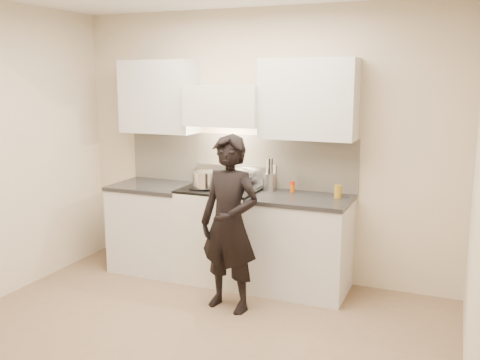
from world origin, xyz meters
name	(u,v)px	position (x,y,z in m)	size (l,w,h in m)	color
ground_plane	(181,346)	(0.00, 0.00, 0.00)	(4.00, 4.00, 0.00)	#83664C
room_shell	(193,133)	(-0.06, 0.37, 1.60)	(4.04, 3.54, 2.70)	beige
stove	(221,233)	(-0.30, 1.42, 0.47)	(0.76, 0.65, 0.96)	silver
counter_right	(301,244)	(0.53, 1.43, 0.46)	(0.92, 0.67, 0.92)	silver
counter_left	(155,226)	(-1.08, 1.43, 0.46)	(0.82, 0.67, 0.92)	silver
wok	(238,176)	(-0.17, 1.57, 1.05)	(0.34, 0.41, 0.27)	silver
stock_pot	(205,179)	(-0.42, 1.32, 1.04)	(0.33, 0.31, 0.16)	silver
utensil_crock	(269,181)	(0.15, 1.58, 1.02)	(0.12, 0.12, 0.32)	#A7A8AA
spice_jar	(292,187)	(0.38, 1.61, 0.97)	(0.05, 0.05, 0.10)	#D2510B
oil_glass	(338,191)	(0.85, 1.53, 0.98)	(0.07, 0.07, 0.12)	#A27A1C
person	(229,224)	(0.07, 0.79, 0.78)	(0.57, 0.37, 1.55)	black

